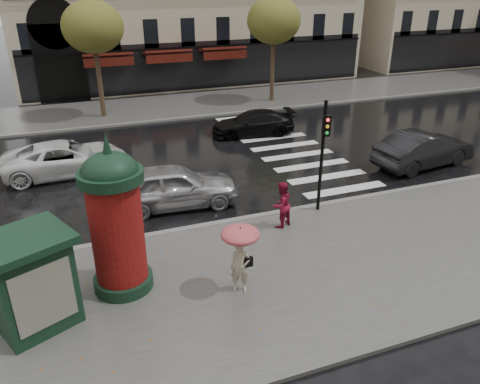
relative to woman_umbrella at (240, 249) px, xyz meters
name	(u,v)px	position (x,y,z in m)	size (l,w,h in m)	color
ground	(240,275)	(0.31, 0.81, -1.42)	(160.00, 160.00, 0.00)	black
near_sidewalk	(247,283)	(0.31, 0.31, -1.36)	(90.00, 7.00, 0.12)	#474744
far_sidewalk	(135,110)	(0.31, 19.81, -1.36)	(90.00, 6.00, 0.12)	#474744
near_kerb	(210,225)	(0.31, 3.81, -1.35)	(90.00, 0.25, 0.14)	slate
far_kerb	(143,122)	(0.31, 16.81, -1.35)	(90.00, 0.25, 0.14)	slate
zebra_crossing	(285,146)	(6.31, 10.41, -1.42)	(3.60, 11.75, 0.01)	silver
tree_far_left	(93,27)	(-1.69, 18.81, 3.75)	(3.40, 3.40, 6.64)	#38281C
tree_far_right	(274,21)	(9.31, 18.81, 3.75)	(3.40, 3.40, 6.64)	#38281C
woman_umbrella	(240,249)	(0.00, 0.00, 0.00)	(1.03, 1.03, 1.97)	#BDB59B
woman_red	(281,205)	(2.52, 2.83, -0.50)	(0.78, 0.61, 1.60)	maroon
man_burgundy	(117,248)	(-2.96, 1.82, -0.40)	(0.88, 0.57, 1.79)	#450D13
morris_column	(116,218)	(-2.92, 1.28, 0.80)	(1.63, 1.63, 4.38)	black
traffic_light	(323,147)	(4.29, 3.41, 1.13)	(0.28, 0.39, 4.01)	black
newsstand	(31,281)	(-5.06, 0.48, -0.05)	(2.53, 2.37, 2.43)	black
car_silver	(173,186)	(-0.46, 5.81, -0.61)	(1.91, 4.76, 1.62)	#BBBBC0
car_darkgrey	(424,149)	(10.94, 5.84, -0.63)	(1.67, 4.79, 1.58)	black
car_white	(66,158)	(-4.07, 10.45, -0.71)	(2.37, 5.14, 1.43)	white
car_black	(253,123)	(5.48, 12.69, -0.78)	(1.79, 4.40, 1.28)	black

